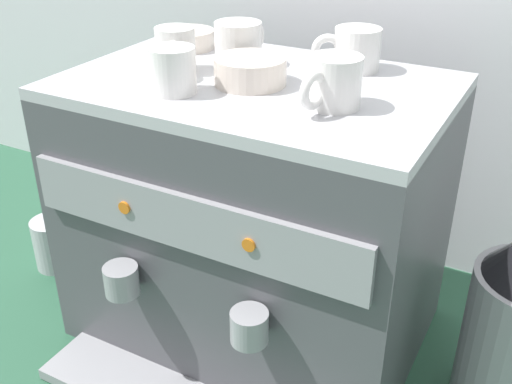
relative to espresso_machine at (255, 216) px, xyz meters
The scene contains 10 objects.
ground_plane 0.24m from the espresso_machine, 90.00° to the left, with size 4.00×4.00×0.00m, color #28563D.
espresso_machine is the anchor object (origin of this frame).
ceramic_cup_0 0.33m from the espresso_machine, 48.50° to the left, with size 0.11×0.08×0.07m.
ceramic_cup_1 0.33m from the espresso_machine, 18.08° to the right, with size 0.08×0.11×0.07m.
ceramic_cup_2 0.30m from the espresso_machine, 133.44° to the left, with size 0.08×0.12×0.07m.
ceramic_cup_3 0.31m from the espresso_machine, 129.80° to the right, with size 0.10×0.08×0.07m.
ceramic_cup_4 0.32m from the espresso_machine, behind, with size 0.08×0.10×0.07m.
ceramic_bowl_0 0.27m from the espresso_machine, 71.23° to the right, with size 0.11×0.11×0.04m.
ceramic_bowl_1 0.35m from the espresso_machine, 151.01° to the left, with size 0.10×0.10×0.03m.
milk_pitcher 0.52m from the espresso_machine, behind, with size 0.09×0.09×0.11m, color #B7B7BC.
Camera 1 is at (0.45, -0.83, 0.80)m, focal length 43.03 mm.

